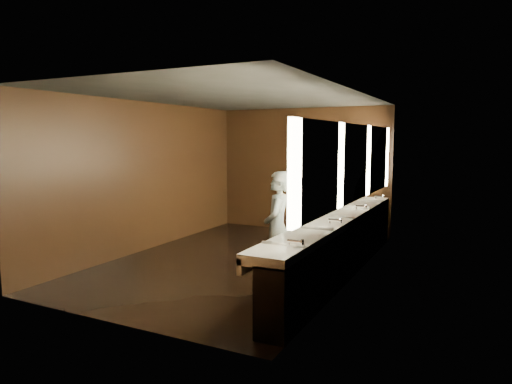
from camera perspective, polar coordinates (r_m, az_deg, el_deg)
floor at (r=8.00m, az=-2.07°, el=-8.61°), size 6.00×6.00×0.00m
ceiling at (r=7.75m, az=-2.16°, el=11.79°), size 4.00×6.00×0.02m
wall_back at (r=10.47m, az=5.84°, el=2.76°), size 4.00×0.02×2.80m
wall_front at (r=5.34m, az=-17.85°, el=-1.27°), size 4.00×0.02×2.80m
wall_left at (r=8.88m, az=-13.49°, el=1.92°), size 0.02×6.00×2.80m
wall_right at (r=7.01m, az=12.36°, el=0.72°), size 0.02×6.00×2.80m
sink_counter at (r=7.21m, az=10.57°, el=-6.36°), size 0.55×5.40×1.01m
mirror_band at (r=6.99m, az=12.27°, el=3.58°), size 0.06×5.03×1.15m
person at (r=6.59m, az=2.71°, el=-4.56°), size 0.53×0.68×1.65m
trash_bin at (r=5.71m, az=3.15°, el=-12.34°), size 0.37×0.37×0.50m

